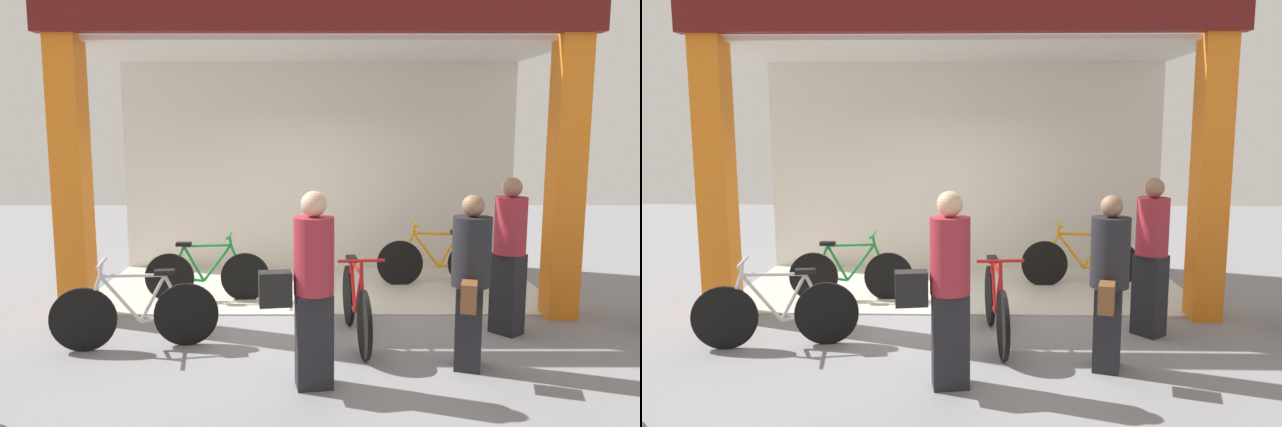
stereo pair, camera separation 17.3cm
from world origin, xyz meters
TOP-DOWN VIEW (x-y plane):
  - ground_plane at (0.00, 0.00)m, footprint 20.18×20.18m
  - shop_facade at (0.00, 1.41)m, footprint 6.29×2.83m
  - bicycle_inside_0 at (-1.45, 0.62)m, footprint 1.61×0.44m
  - bicycle_inside_1 at (1.66, 1.37)m, footprint 1.66×0.45m
  - bicycle_parked_0 at (0.39, -0.80)m, footprint 0.47×1.72m
  - bicycle_parked_1 at (-1.86, -1.05)m, footprint 1.66×0.46m
  - pedestrian_0 at (1.41, -1.55)m, footprint 0.44×0.65m
  - pedestrian_1 at (2.06, -0.60)m, footprint 0.48×0.48m
  - pedestrian_2 at (-0.06, -1.97)m, footprint 0.68×0.40m

SIDE VIEW (x-z plane):
  - ground_plane at x=0.00m, z-range 0.00..0.00m
  - bicycle_inside_0 at x=-1.45m, z-range -0.09..0.80m
  - bicycle_inside_1 at x=1.66m, z-range -0.09..0.82m
  - bicycle_parked_1 at x=-1.86m, z-range -0.09..0.83m
  - bicycle_parked_0 at x=0.39m, z-range -0.10..0.85m
  - pedestrian_0 at x=1.41m, z-range 0.03..1.67m
  - pedestrian_1 at x=2.06m, z-range 0.03..1.75m
  - pedestrian_2 at x=-0.06m, z-range 0.03..1.75m
  - shop_facade at x=0.00m, z-range 0.17..4.09m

